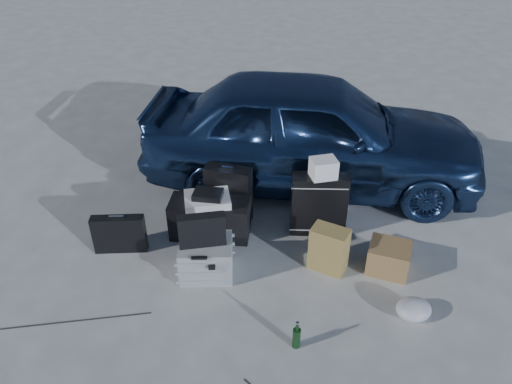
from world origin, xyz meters
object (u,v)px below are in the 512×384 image
car (312,131)px  briefcase (119,234)px  suitcase_left (229,194)px  pelican_case (206,258)px  duffel_bag (210,218)px  cardboard_box (389,258)px  suitcase_right (319,204)px  green_bottle (297,335)px

car → briefcase: 2.41m
suitcase_left → pelican_case: bearing=-84.7°
duffel_bag → briefcase: bearing=-158.0°
briefcase → cardboard_box: size_ratio=1.36×
car → suitcase_right: bearing=-173.1°
suitcase_right → duffel_bag: size_ratio=0.83×
pelican_case → green_bottle: pelican_case is taller
pelican_case → duffel_bag: (-0.11, 0.57, 0.03)m
duffel_bag → green_bottle: (1.01, -1.29, -0.07)m
cardboard_box → green_bottle: 1.29m
suitcase_right → green_bottle: 1.54m
car → cardboard_box: car is taller
car → pelican_case: car is taller
cardboard_box → suitcase_left: bearing=161.6°
pelican_case → suitcase_right: (0.97, 0.81, 0.16)m
briefcase → suitcase_right: bearing=6.3°
suitcase_left → suitcase_right: 0.95m
cardboard_box → green_bottle: bearing=-126.0°
briefcase → duffel_bag: 0.90m
suitcase_right → cardboard_box: suitcase_right is taller
briefcase → green_bottle: bearing=-38.4°
car → pelican_case: (-0.81, -1.81, -0.48)m
suitcase_right → green_bottle: size_ratio=2.59×
pelican_case → cardboard_box: bearing=-0.3°
suitcase_right → duffel_bag: 1.11m
suitcase_left → green_bottle: bearing=-54.0°
cardboard_box → pelican_case: bearing=-168.9°
car → duffel_bag: car is taller
duffel_bag → cardboard_box: bearing=-11.9°
suitcase_left → briefcase: bearing=-136.6°
pelican_case → duffel_bag: size_ratio=0.60×
car → green_bottle: (0.10, -2.52, -0.53)m
car → green_bottle: 2.58m
pelican_case → briefcase: size_ratio=0.94×
pelican_case → suitcase_right: 1.28m
suitcase_left → green_bottle: 1.82m
suitcase_right → duffel_bag: (-1.08, -0.24, -0.13)m
suitcase_left → duffel_bag: bearing=-106.8°
car → duffel_bag: bearing=141.1°
cardboard_box → car: bearing=120.0°
pelican_case → duffel_bag: bearing=89.0°
duffel_bag → cardboard_box: size_ratio=2.15×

